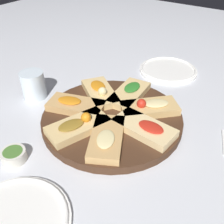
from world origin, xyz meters
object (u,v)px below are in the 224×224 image
object	(u,v)px
plate_left	(12,224)
dipping_bowl	(14,155)
serving_board	(112,118)
water_glass	(33,85)
plate_right	(168,69)

from	to	relation	value
plate_left	dipping_bowl	bearing A→B (deg)	50.19
serving_board	water_glass	bearing A→B (deg)	96.88
serving_board	plate_left	distance (m)	0.41
water_glass	plate_right	bearing A→B (deg)	-34.22
serving_board	plate_right	xyz separation A→B (m)	(0.41, 0.00, -0.00)
plate_left	dipping_bowl	distance (m)	0.19
plate_right	plate_left	bearing A→B (deg)	-177.78
dipping_bowl	plate_right	bearing A→B (deg)	-9.56
serving_board	dipping_bowl	xyz separation A→B (m)	(-0.28, 0.12, 0.00)
dipping_bowl	serving_board	bearing A→B (deg)	-22.88
plate_left	plate_right	xyz separation A→B (m)	(0.82, 0.03, 0.00)
dipping_bowl	plate_left	bearing A→B (deg)	-129.81
plate_right	dipping_bowl	distance (m)	0.71
serving_board	dipping_bowl	distance (m)	0.30
plate_left	dipping_bowl	world-z (taller)	dipping_bowl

